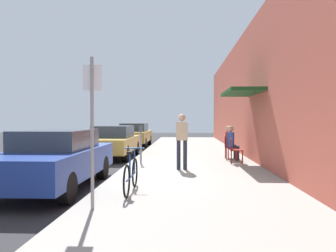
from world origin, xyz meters
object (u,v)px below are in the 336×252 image
(seated_patron_2, at_px, (230,141))
(parked_car_2, at_px, (134,134))
(parked_car_0, at_px, (55,158))
(bicycle_0, at_px, (131,175))
(cafe_chair_0, at_px, (235,149))
(seated_patron_1, at_px, (232,142))
(parking_meter, at_px, (141,141))
(pedestrian_standing, at_px, (182,137))
(street_sign, at_px, (92,120))
(cafe_chair_1, at_px, (231,147))
(cafe_chair_2, at_px, (228,145))
(parked_car_1, at_px, (113,141))

(seated_patron_2, bearing_deg, parked_car_2, 125.59)
(parked_car_0, xyz_separation_m, bicycle_0, (1.95, -0.79, -0.25))
(cafe_chair_0, xyz_separation_m, seated_patron_2, (0.06, 1.58, 0.19))
(seated_patron_1, bearing_deg, seated_patron_2, 90.06)
(bicycle_0, xyz_separation_m, cafe_chair_0, (2.88, 4.59, 0.14))
(parking_meter, relative_size, pedestrian_standing, 0.78)
(street_sign, bearing_deg, parking_meter, 89.51)
(seated_patron_2, bearing_deg, bicycle_0, -115.43)
(cafe_chair_0, height_order, seated_patron_1, seated_patron_1)
(pedestrian_standing, bearing_deg, bicycle_0, -108.55)
(cafe_chair_1, bearing_deg, parking_meter, -162.38)
(street_sign, relative_size, pedestrian_standing, 1.53)
(cafe_chair_1, height_order, cafe_chair_2, same)
(parking_meter, relative_size, cafe_chair_0, 1.52)
(street_sign, height_order, seated_patron_2, street_sign)
(parked_car_2, distance_m, pedestrian_standing, 10.33)
(bicycle_0, bearing_deg, pedestrian_standing, 71.45)
(parked_car_1, bearing_deg, parked_car_0, -90.00)
(parked_car_1, relative_size, cafe_chair_0, 5.06)
(parked_car_1, distance_m, pedestrian_standing, 4.97)
(parked_car_0, height_order, cafe_chair_0, parked_car_0)
(cafe_chair_1, bearing_deg, parked_car_1, 162.66)
(street_sign, bearing_deg, cafe_chair_2, 66.07)
(pedestrian_standing, bearing_deg, parked_car_0, -142.05)
(street_sign, relative_size, cafe_chair_1, 2.99)
(street_sign, xyz_separation_m, seated_patron_2, (3.39, 7.49, -0.82))
(pedestrian_standing, bearing_deg, parked_car_2, 106.91)
(cafe_chair_2, relative_size, pedestrian_standing, 0.51)
(bicycle_0, bearing_deg, cafe_chair_0, 57.94)
(cafe_chair_2, height_order, pedestrian_standing, pedestrian_standing)
(seated_patron_2, distance_m, pedestrian_standing, 3.59)
(parked_car_0, relative_size, seated_patron_1, 3.41)
(parked_car_1, height_order, parked_car_2, parked_car_2)
(bicycle_0, distance_m, cafe_chair_0, 5.42)
(parked_car_2, distance_m, street_sign, 14.43)
(cafe_chair_2, bearing_deg, seated_patron_2, -8.81)
(parking_meter, bearing_deg, seated_patron_1, 17.05)
(seated_patron_1, height_order, cafe_chair_2, seated_patron_1)
(parked_car_0, bearing_deg, cafe_chair_2, 48.17)
(street_sign, xyz_separation_m, seated_patron_1, (3.39, 6.86, -0.82))
(seated_patron_1, bearing_deg, parking_meter, -162.95)
(seated_patron_1, bearing_deg, parked_car_0, -135.76)
(parked_car_0, bearing_deg, bicycle_0, -22.09)
(seated_patron_1, xyz_separation_m, cafe_chair_2, (-0.06, 0.63, -0.19))
(bicycle_0, bearing_deg, parked_car_0, 157.91)
(seated_patron_2, xyz_separation_m, pedestrian_standing, (-1.89, -3.04, 0.30))
(parked_car_1, relative_size, parked_car_2, 1.00)
(parked_car_2, distance_m, cafe_chair_2, 8.36)
(parked_car_0, xyz_separation_m, pedestrian_standing, (3.00, 2.34, 0.39))
(parked_car_0, relative_size, cafe_chair_2, 5.06)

